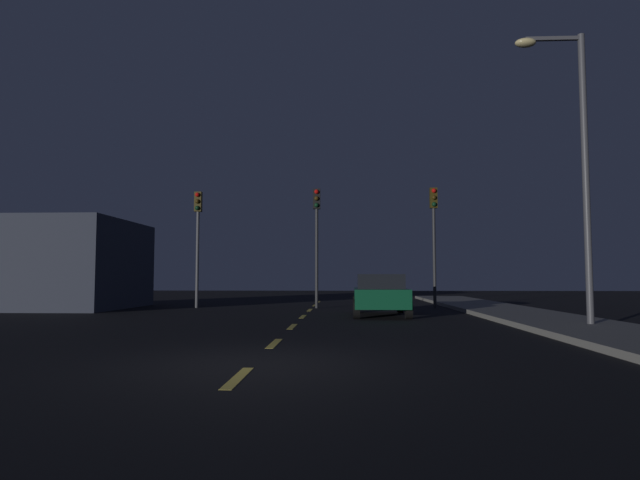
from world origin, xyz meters
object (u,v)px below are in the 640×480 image
Objects in this scene: traffic_signal_left at (198,227)px; street_lamp_right at (575,151)px; traffic_signal_center at (317,225)px; traffic_signal_right at (434,224)px; car_stopped_ahead at (380,294)px.

traffic_signal_left is 0.66× the size of street_lamp_right.
traffic_signal_right is (5.17, 0.00, 0.00)m from traffic_signal_center.
traffic_signal_right reaches higher than car_stopped_ahead.
car_stopped_ahead is 0.54× the size of street_lamp_right.
car_stopped_ahead is 7.96m from street_lamp_right.
traffic_signal_left is 0.98× the size of traffic_signal_center.
traffic_signal_right is at bearing 59.55° from car_stopped_ahead.
street_lamp_right is (2.16, -9.52, 0.98)m from traffic_signal_right.
traffic_signal_right is at bearing 102.81° from street_lamp_right.
traffic_signal_left is 15.89m from street_lamp_right.
street_lamp_right is (4.85, -4.95, 3.92)m from car_stopped_ahead.
street_lamp_right is at bearing -45.62° from car_stopped_ahead.
street_lamp_right reaches higher than traffic_signal_left.
car_stopped_ahead is at bearing -61.43° from traffic_signal_center.
traffic_signal_right is 0.67× the size of street_lamp_right.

